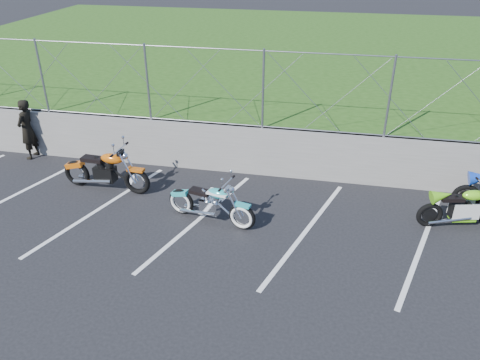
% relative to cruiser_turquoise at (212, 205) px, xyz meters
% --- Properties ---
extents(ground, '(90.00, 90.00, 0.00)m').
position_rel_cruiser_turquoise_xyz_m(ground, '(-0.30, -0.97, -0.43)').
color(ground, black).
rests_on(ground, ground).
extents(retaining_wall, '(30.00, 0.22, 1.30)m').
position_rel_cruiser_turquoise_xyz_m(retaining_wall, '(-0.30, 2.53, 0.22)').
color(retaining_wall, slate).
rests_on(retaining_wall, ground).
extents(grass_field, '(30.00, 20.00, 1.30)m').
position_rel_cruiser_turquoise_xyz_m(grass_field, '(-0.30, 12.53, 0.22)').
color(grass_field, '#224612').
rests_on(grass_field, ground).
extents(chain_link_fence, '(28.00, 0.03, 2.00)m').
position_rel_cruiser_turquoise_xyz_m(chain_link_fence, '(-0.30, 2.53, 1.87)').
color(chain_link_fence, gray).
rests_on(chain_link_fence, retaining_wall).
extents(parking_lines, '(18.29, 4.31, 0.01)m').
position_rel_cruiser_turquoise_xyz_m(parking_lines, '(0.90, 0.03, -0.42)').
color(parking_lines, silver).
rests_on(parking_lines, ground).
extents(cruiser_turquoise, '(2.11, 0.72, 1.06)m').
position_rel_cruiser_turquoise_xyz_m(cruiser_turquoise, '(0.00, 0.00, 0.00)').
color(cruiser_turquoise, black).
rests_on(cruiser_turquoise, ground).
extents(naked_orange, '(2.34, 0.79, 1.17)m').
position_rel_cruiser_turquoise_xyz_m(naked_orange, '(-2.90, 0.89, 0.07)').
color(naked_orange, black).
rests_on(naked_orange, ground).
extents(sportbike_green, '(1.92, 0.69, 1.01)m').
position_rel_cruiser_turquoise_xyz_m(sportbike_green, '(5.38, 0.91, 0.01)').
color(sportbike_green, black).
rests_on(sportbike_green, ground).
extents(person_standing, '(0.41, 0.63, 1.71)m').
position_rel_cruiser_turquoise_xyz_m(person_standing, '(-5.90, 2.23, 0.43)').
color(person_standing, black).
rests_on(person_standing, ground).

